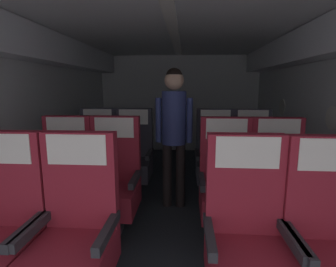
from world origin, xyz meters
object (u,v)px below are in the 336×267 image
object	(u,v)px
seat_c_left_aisle	(133,158)
seat_c_right_aisle	(252,161)
seat_a_left_aisle	(75,236)
seat_b_left_window	(65,183)
seat_b_right_aisle	(278,188)
seat_b_left_aisle	(113,184)
seat_c_right_window	(215,160)
seat_a_right_window	(246,243)
seat_b_right_window	(226,187)
flight_attendant	(174,123)
seat_c_left_window	(97,158)
seat_a_right_aisle	(331,249)
seat_a_left_window	(1,234)

from	to	relation	value
seat_c_left_aisle	seat_c_right_aisle	size ratio (longest dim) A/B	1.00
seat_a_left_aisle	seat_b_left_window	xyz separation A→B (m)	(-0.50, 0.92, 0.00)
seat_b_right_aisle	seat_b_left_aisle	bearing A→B (deg)	-179.78
seat_a_left_aisle	seat_c_right_window	world-z (taller)	same
seat_a_left_aisle	seat_a_right_window	size ratio (longest dim) A/B	1.00
seat_b_left_aisle	seat_b_right_aisle	size ratio (longest dim) A/B	1.00
seat_b_left_window	seat_c_left_aisle	size ratio (longest dim) A/B	1.00
seat_b_right_window	seat_b_left_aisle	bearing A→B (deg)	179.51
seat_b_right_aisle	seat_c_right_window	world-z (taller)	same
seat_a_left_aisle	seat_b_left_aisle	world-z (taller)	same
seat_b_left_window	seat_b_right_window	xyz separation A→B (m)	(1.60, -0.01, 0.00)
seat_b_right_aisle	flight_attendant	world-z (taller)	flight_attendant
seat_a_right_window	seat_b_right_aisle	bearing A→B (deg)	61.42
seat_b_right_window	seat_c_left_window	world-z (taller)	same
seat_a_right_aisle	seat_c_left_window	xyz separation A→B (m)	(-2.08, 1.88, 0.00)
seat_b_right_window	seat_c_left_window	xyz separation A→B (m)	(-1.59, 0.95, 0.00)
seat_a_left_aisle	seat_a_right_window	distance (m)	1.09
seat_a_right_aisle	seat_b_right_window	world-z (taller)	same
seat_b_left_aisle	seat_a_right_window	bearing A→B (deg)	-40.00
seat_c_right_aisle	flight_attendant	xyz separation A→B (m)	(-1.01, -0.36, 0.53)
seat_a_left_aisle	seat_b_right_window	distance (m)	1.43
seat_b_right_window	seat_b_right_aisle	bearing A→B (deg)	1.81
seat_a_left_aisle	seat_c_right_aisle	bearing A→B (deg)	49.64
seat_b_right_window	seat_c_right_aisle	bearing A→B (deg)	62.95
seat_b_left_aisle	seat_c_right_aisle	size ratio (longest dim) A/B	1.00
seat_c_left_window	seat_b_right_aisle	bearing A→B (deg)	-23.99
seat_c_right_aisle	seat_b_right_aisle	bearing A→B (deg)	-89.03
seat_a_right_window	seat_b_left_window	bearing A→B (deg)	150.10
seat_c_left_aisle	seat_b_right_window	bearing A→B (deg)	-40.49
seat_a_right_window	seat_b_right_window	size ratio (longest dim) A/B	1.00
seat_a_left_aisle	seat_c_left_aisle	world-z (taller)	same
seat_b_left_aisle	seat_c_right_aisle	distance (m)	1.84
seat_b_left_aisle	seat_c_left_aisle	world-z (taller)	same
seat_b_right_window	seat_c_left_window	size ratio (longest dim) A/B	1.00
seat_c_left_aisle	flight_attendant	distance (m)	0.85
seat_a_left_window	seat_c_left_aisle	xyz separation A→B (m)	(0.50, 1.85, 0.00)
seat_a_right_window	seat_b_left_aisle	bearing A→B (deg)	140.00
seat_a_left_aisle	seat_c_left_window	world-z (taller)	same
seat_b_left_window	seat_c_left_aisle	world-z (taller)	same
seat_a_left_aisle	seat_c_right_window	distance (m)	2.16
seat_a_left_aisle	seat_a_left_window	bearing A→B (deg)	-179.22
seat_b_right_window	seat_c_right_window	distance (m)	0.95
seat_c_left_window	flight_attendant	world-z (taller)	flight_attendant
seat_b_right_window	seat_c_left_aisle	distance (m)	1.44
seat_a_right_window	seat_b_left_window	distance (m)	1.84
seat_b_right_aisle	seat_b_right_window	world-z (taller)	same
seat_a_left_window	seat_b_left_aisle	world-z (taller)	same
seat_a_right_window	seat_c_right_window	bearing A→B (deg)	89.86
seat_c_left_aisle	flight_attendant	size ratio (longest dim) A/B	0.70
seat_c_right_aisle	flight_attendant	size ratio (longest dim) A/B	0.70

